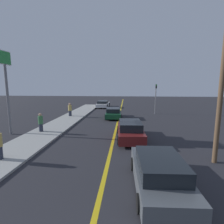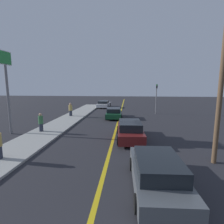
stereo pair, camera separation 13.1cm
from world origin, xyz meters
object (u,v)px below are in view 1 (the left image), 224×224
object	(u,v)px
car_parked_left_lot	(103,104)
utility_pole	(221,89)
car_near_right_lane	(159,173)
pedestrian_far_standing	(41,122)
car_ahead_center	(130,130)
roadside_sign	(6,76)
traffic_light	(156,96)
pedestrian_by_sign	(70,110)
car_far_distant	(113,113)

from	to	relation	value
car_parked_left_lot	utility_pole	size ratio (longest dim) A/B	0.61
car_near_right_lane	car_parked_left_lot	distance (m)	24.85
car_parked_left_lot	pedestrian_far_standing	size ratio (longest dim) A/B	2.99
car_ahead_center	roadside_sign	world-z (taller)	roadside_sign
car_near_right_lane	traffic_light	world-z (taller)	traffic_light
pedestrian_by_sign	utility_pole	size ratio (longest dim) A/B	0.22
car_far_distant	pedestrian_far_standing	world-z (taller)	pedestrian_far_standing
traffic_light	utility_pole	world-z (taller)	utility_pole
car_ahead_center	car_parked_left_lot	bearing A→B (deg)	100.64
pedestrian_far_standing	traffic_light	bearing A→B (deg)	43.57
car_ahead_center	roadside_sign	xyz separation A→B (m)	(-9.79, 0.51, 4.02)
pedestrian_far_standing	traffic_light	xyz separation A→B (m)	(11.17, 10.63, 1.61)
car_parked_left_lot	utility_pole	xyz separation A→B (m)	(8.81, -21.62, 3.23)
car_near_right_lane	car_parked_left_lot	world-z (taller)	car_near_right_lane
car_ahead_center	traffic_light	xyz separation A→B (m)	(3.70, 11.70, 1.84)
pedestrian_by_sign	roadside_sign	size ratio (longest dim) A/B	0.25
car_parked_left_lot	pedestrian_by_sign	size ratio (longest dim) A/B	2.83
traffic_light	roadside_sign	distance (m)	17.66
car_far_distant	utility_pole	distance (m)	13.79
traffic_light	roadside_sign	world-z (taller)	roadside_sign
car_ahead_center	car_parked_left_lot	xyz separation A→B (m)	(-4.46, 17.98, -0.06)
car_far_distant	pedestrian_far_standing	bearing A→B (deg)	-131.22
car_ahead_center	pedestrian_by_sign	bearing A→B (deg)	127.74
utility_pole	car_near_right_lane	bearing A→B (deg)	-141.97
car_near_right_lane	utility_pole	distance (m)	5.32
car_parked_left_lot	pedestrian_far_standing	distance (m)	17.18
pedestrian_far_standing	traffic_light	world-z (taller)	traffic_light
pedestrian_by_sign	roadside_sign	world-z (taller)	roadside_sign
car_far_distant	pedestrian_by_sign	bearing A→B (deg)	174.26
car_near_right_lane	car_far_distant	world-z (taller)	car_near_right_lane
traffic_light	roadside_sign	bearing A→B (deg)	-140.30
car_far_distant	utility_pole	xyz separation A→B (m)	(6.24, -11.87, 3.21)
car_far_distant	traffic_light	world-z (taller)	traffic_light
car_parked_left_lot	traffic_light	distance (m)	10.46
traffic_light	car_near_right_lane	bearing A→B (deg)	-98.56
car_ahead_center	car_far_distant	xyz separation A→B (m)	(-1.88, 8.24, -0.05)
car_far_distant	car_parked_left_lot	distance (m)	10.08
car_far_distant	traffic_light	xyz separation A→B (m)	(5.58, 3.46, 1.89)
car_far_distant	roadside_sign	xyz separation A→B (m)	(-7.91, -7.73, 4.07)
car_ahead_center	car_parked_left_lot	size ratio (longest dim) A/B	0.98
roadside_sign	utility_pole	bearing A→B (deg)	-16.32
car_parked_left_lot	pedestrian_by_sign	bearing A→B (deg)	-105.67
pedestrian_far_standing	utility_pole	xyz separation A→B (m)	(11.83, -4.71, 2.92)
roadside_sign	utility_pole	xyz separation A→B (m)	(14.15, -4.14, -0.86)
car_ahead_center	pedestrian_far_standing	size ratio (longest dim) A/B	2.94
traffic_light	utility_pole	xyz separation A→B (m)	(0.66, -15.34, 1.32)
car_ahead_center	traffic_light	world-z (taller)	traffic_light
car_near_right_lane	traffic_light	distance (m)	18.26
car_ahead_center	roadside_sign	distance (m)	10.60
pedestrian_far_standing	car_far_distant	bearing A→B (deg)	52.02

